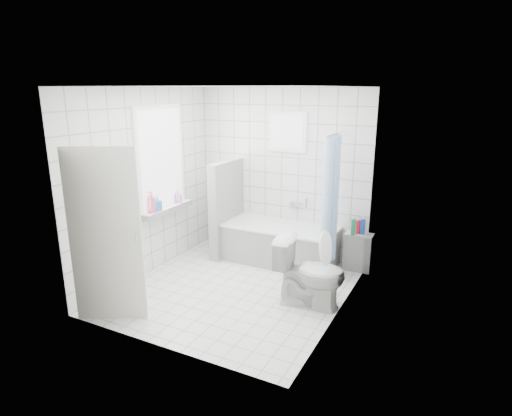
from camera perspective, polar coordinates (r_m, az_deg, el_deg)
The scene contains 19 objects.
ground at distance 5.82m, azimuth -2.81°, elevation -10.69°, with size 3.00×3.00×0.00m, color white.
ceiling at distance 5.21m, azimuth -3.21°, elevation 15.86°, with size 3.00×3.00×0.00m, color white.
wall_back at distance 6.68m, azimuth 3.43°, elevation 4.59°, with size 2.80×0.02×2.60m, color white.
wall_front at distance 4.18m, azimuth -13.26°, elevation -2.59°, with size 2.80×0.02×2.60m, color white.
wall_left at distance 6.17m, azimuth -14.37°, elevation 3.20°, with size 0.02×3.00×2.60m, color white.
wall_right at distance 4.84m, azimuth 11.53°, elevation 0.02°, with size 0.02×3.00×2.60m, color white.
window_left at distance 6.31m, azimuth -12.46°, elevation 6.37°, with size 0.01×0.90×1.40m, color white.
window_back at distance 6.50m, azimuth 4.18°, elevation 10.07°, with size 0.50×0.01×0.50m, color white.
window_sill at distance 6.44m, azimuth -11.77°, elevation -0.16°, with size 0.18×1.02×0.08m, color white.
door at distance 5.02m, azimuth -19.42°, elevation -3.63°, with size 0.04×0.80×2.00m, color silver.
bathtub at distance 6.56m, azimuth 3.27°, elevation -4.79°, with size 1.70×0.77×0.58m.
partition_wall at distance 6.77m, azimuth -3.94°, elevation -0.04°, with size 0.15×0.85×1.50m, color white.
tiled_ledge at distance 6.46m, azimuth 13.47°, elevation -5.68°, with size 0.40×0.24×0.55m, color white.
toilet at distance 5.28m, azimuth 7.22°, elevation -8.52°, with size 0.48×0.84×0.86m, color white.
curtain_rod at distance 5.88m, azimuth 10.58°, elevation 9.75°, with size 0.02×0.02×0.80m, color silver.
shower_curtain at distance 5.92m, azimuth 9.79°, elevation 0.95°, with size 0.14×0.48×1.78m, color #5296F2, non-canonical shape.
tub_faucet at distance 6.65m, azimuth 5.29°, elevation 0.52°, with size 0.18×0.06×0.06m, color silver.
sill_bottles at distance 6.25m, azimuth -12.82°, elevation 0.93°, with size 0.13×0.73×0.31m.
ledge_bottles at distance 6.32m, azimuth 13.44°, elevation -2.45°, with size 0.18×0.17×0.24m.
Camera 1 is at (2.60, -4.51, 2.58)m, focal length 30.00 mm.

